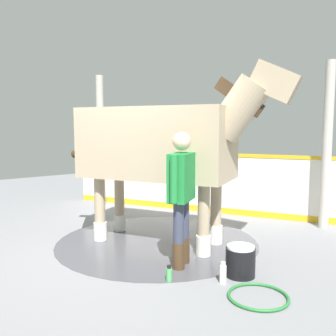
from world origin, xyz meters
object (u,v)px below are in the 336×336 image
object	(u,v)px
bottle_shampoo	(223,273)
bottle_spray	(169,274)
handler	(181,190)
wash_bucket	(240,261)
hose_coil	(258,296)
horse	(163,144)

from	to	relation	value
bottle_shampoo	bottle_spray	xyz separation A→B (m)	(0.45, -0.40, -0.03)
handler	wash_bucket	bearing A→B (deg)	174.01
handler	wash_bucket	distance (m)	1.07
handler	wash_bucket	xyz separation A→B (m)	(-0.34, 0.66, -0.77)
hose_coil	handler	bearing A→B (deg)	-87.00
horse	wash_bucket	distance (m)	2.00
handler	bottle_spray	bearing A→B (deg)	91.55
hose_coil	bottle_shampoo	bearing A→B (deg)	-87.54
horse	hose_coil	size ratio (longest dim) A/B	5.11
wash_bucket	hose_coil	distance (m)	0.58
bottle_spray	hose_coil	distance (m)	0.99
bottle_shampoo	hose_coil	distance (m)	0.48
wash_bucket	bottle_spray	xyz separation A→B (m)	(0.74, -0.38, -0.09)
horse	bottle_spray	world-z (taller)	horse
wash_bucket	hose_coil	size ratio (longest dim) A/B	0.58
horse	handler	distance (m)	1.08
wash_bucket	bottle_spray	distance (m)	0.84
wash_bucket	bottle_spray	bearing A→B (deg)	-27.23
horse	bottle_spray	bearing A→B (deg)	-62.58
bottle_spray	hose_coil	xyz separation A→B (m)	(-0.47, 0.87, -0.07)
horse	bottle_spray	xyz separation A→B (m)	(0.78, 1.15, -1.38)
horse	bottle_spray	size ratio (longest dim) A/B	17.22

